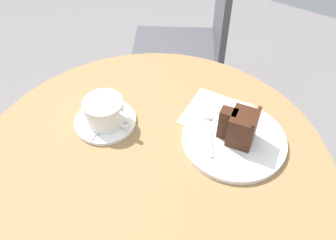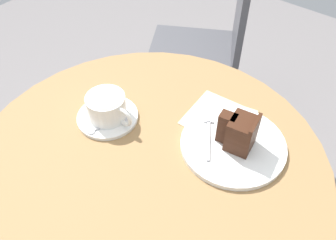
# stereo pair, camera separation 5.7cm
# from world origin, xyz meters

# --- Properties ---
(cafe_table) EXTENTS (0.80, 0.80, 0.72)m
(cafe_table) POSITION_xyz_m (0.00, 0.00, 0.60)
(cafe_table) COLOR olive
(cafe_table) RESTS_ON ground
(saucer) EXTENTS (0.15, 0.15, 0.01)m
(saucer) POSITION_xyz_m (-0.16, 0.04, 0.72)
(saucer) COLOR white
(saucer) RESTS_ON cafe_table
(coffee_cup) EXTENTS (0.13, 0.09, 0.06)m
(coffee_cup) POSITION_xyz_m (-0.16, 0.04, 0.76)
(coffee_cup) COLOR white
(coffee_cup) RESTS_ON saucer
(teaspoon) EXTENTS (0.06, 0.10, 0.00)m
(teaspoon) POSITION_xyz_m (-0.14, 0.00, 0.73)
(teaspoon) COLOR #B7B7BC
(teaspoon) RESTS_ON saucer
(cake_plate) EXTENTS (0.24, 0.24, 0.01)m
(cake_plate) POSITION_xyz_m (0.13, 0.15, 0.73)
(cake_plate) COLOR white
(cake_plate) RESTS_ON cafe_table
(cake_slice) EXTENTS (0.09, 0.07, 0.09)m
(cake_slice) POSITION_xyz_m (0.14, 0.15, 0.77)
(cake_slice) COLOR #422619
(cake_slice) RESTS_ON cake_plate
(fork) EXTENTS (0.09, 0.13, 0.00)m
(fork) POSITION_xyz_m (0.06, 0.15, 0.73)
(fork) COLOR #B7B7BC
(fork) RESTS_ON cake_plate
(napkin) EXTENTS (0.17, 0.16, 0.00)m
(napkin) POSITION_xyz_m (0.06, 0.21, 0.72)
(napkin) COLOR beige
(napkin) RESTS_ON cafe_table
(cafe_chair) EXTENTS (0.52, 0.52, 0.94)m
(cafe_chair) POSITION_xyz_m (-0.29, 0.77, 0.54)
(cafe_chair) COLOR #4C4C51
(cafe_chair) RESTS_ON ground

